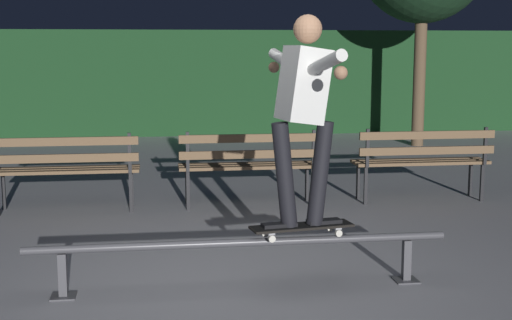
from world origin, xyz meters
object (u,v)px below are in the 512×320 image
skateboarder (303,102)px  park_bench_right_center (423,156)px  park_bench_left_center (250,160)px  grind_rail (240,249)px  park_bench_leftmost (65,164)px  skateboard (302,227)px

skateboarder → park_bench_right_center: bearing=54.1°
park_bench_right_center → park_bench_left_center: bearing=180.0°
grind_rail → park_bench_leftmost: size_ratio=1.97×
park_bench_leftmost → park_bench_left_center: bearing=0.0°
grind_rail → skateboard: size_ratio=3.94×
park_bench_leftmost → park_bench_right_center: size_ratio=1.00×
grind_rail → park_bench_left_center: bearing=80.8°
park_bench_leftmost → park_bench_right_center: bearing=0.0°
park_bench_left_center → grind_rail: bearing=-99.2°
grind_rail → park_bench_right_center: bearing=48.2°
park_bench_leftmost → skateboarder: bearing=-53.5°
grind_rail → skateboard: skateboard is taller
grind_rail → park_bench_right_center: size_ratio=1.97×
park_bench_left_center → park_bench_right_center: 2.03m
grind_rail → skateboard: (0.47, -0.00, 0.15)m
park_bench_leftmost → park_bench_right_center: same height
grind_rail → park_bench_left_center: size_ratio=1.97×
park_bench_left_center → park_bench_right_center: same height
skateboarder → skateboard: bearing=-170.6°
grind_rail → park_bench_leftmost: bearing=119.7°
skateboarder → park_bench_right_center: 3.54m
park_bench_leftmost → park_bench_left_center: (2.03, 0.00, 0.00)m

